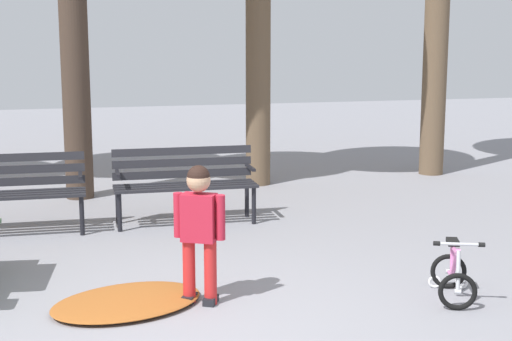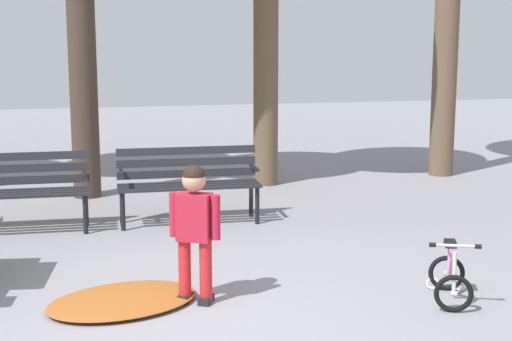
{
  "view_description": "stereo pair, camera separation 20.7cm",
  "coord_description": "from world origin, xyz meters",
  "px_view_note": "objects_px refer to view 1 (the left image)",
  "views": [
    {
      "loc": [
        -0.95,
        -5.18,
        2.1
      ],
      "look_at": [
        0.92,
        1.63,
        0.85
      ],
      "focal_mm": 53.27,
      "sensor_mm": 36.0,
      "label": 1
    },
    {
      "loc": [
        -0.75,
        -5.23,
        2.1
      ],
      "look_at": [
        0.92,
        1.63,
        0.85
      ],
      "focal_mm": 53.27,
      "sensor_mm": 36.0,
      "label": 2
    }
  ],
  "objects_px": {
    "park_bench_far_left": "(9,187)",
    "kids_bicycle": "(453,275)",
    "park_bench_left": "(184,179)",
    "child_standing": "(199,223)"
  },
  "relations": [
    {
      "from": "park_bench_far_left",
      "to": "child_standing",
      "type": "distance_m",
      "value": 3.1
    },
    {
      "from": "park_bench_far_left",
      "to": "park_bench_left",
      "type": "bearing_deg",
      "value": -0.31
    },
    {
      "from": "park_bench_left",
      "to": "kids_bicycle",
      "type": "relative_size",
      "value": 2.56
    },
    {
      "from": "park_bench_far_left",
      "to": "kids_bicycle",
      "type": "xyz_separation_m",
      "value": [
        3.54,
        -3.13,
        -0.31
      ]
    },
    {
      "from": "park_bench_far_left",
      "to": "kids_bicycle",
      "type": "distance_m",
      "value": 4.73
    },
    {
      "from": "park_bench_far_left",
      "to": "kids_bicycle",
      "type": "bearing_deg",
      "value": -41.47
    },
    {
      "from": "child_standing",
      "to": "kids_bicycle",
      "type": "distance_m",
      "value": 2.09
    },
    {
      "from": "park_bench_left",
      "to": "child_standing",
      "type": "distance_m",
      "value": 2.7
    },
    {
      "from": "child_standing",
      "to": "kids_bicycle",
      "type": "height_order",
      "value": "child_standing"
    },
    {
      "from": "park_bench_left",
      "to": "kids_bicycle",
      "type": "bearing_deg",
      "value": -62.26
    }
  ]
}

